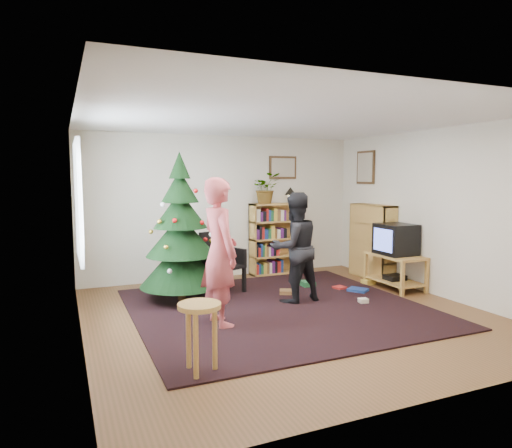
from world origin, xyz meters
name	(u,v)px	position (x,y,z in m)	size (l,w,h in m)	color
floor	(288,314)	(0.00, 0.00, 0.00)	(5.00, 5.00, 0.00)	brown
ceiling	(289,119)	(0.00, 0.00, 2.50)	(5.00, 5.00, 0.00)	white
wall_back	(224,207)	(0.00, 2.50, 1.25)	(5.00, 0.02, 2.50)	silver
wall_front	(437,247)	(0.00, -2.50, 1.25)	(5.00, 0.02, 2.50)	silver
wall_left	(78,228)	(-2.50, 0.00, 1.25)	(0.02, 5.00, 2.50)	silver
wall_right	(438,213)	(2.50, 0.00, 1.25)	(0.02, 5.00, 2.50)	silver
rug	(278,308)	(0.00, 0.30, 0.01)	(3.80, 3.60, 0.02)	black
window_pane	(78,201)	(-2.47, 0.60, 1.50)	(0.04, 1.20, 1.40)	silver
curtain	(79,198)	(-2.43, 1.30, 1.50)	(0.06, 0.35, 1.60)	white
picture_back	(283,168)	(1.15, 2.48, 1.95)	(0.55, 0.03, 0.42)	#4C3319
picture_right	(366,167)	(2.48, 1.75, 1.95)	(0.03, 0.50, 0.60)	#4C3319
christmas_tree	(181,240)	(-1.11, 1.19, 0.89)	(1.18, 1.18, 2.14)	#3F2816
bookshelf_back	(276,238)	(0.94, 2.34, 0.66)	(0.95, 0.30, 1.30)	gold
bookshelf_right	(372,241)	(2.34, 1.33, 0.66)	(0.30, 0.95, 1.30)	gold
tv_stand	(395,268)	(2.22, 0.58, 0.33)	(0.53, 0.95, 0.55)	gold
crt_tv	(396,239)	(2.22, 0.58, 0.79)	(0.52, 0.56, 0.49)	black
armchair	(221,260)	(-0.42, 1.46, 0.51)	(0.68, 0.69, 0.94)	black
stool	(200,319)	(-1.55, -1.28, 0.51)	(0.39, 0.39, 0.66)	gold
person_standing	(220,252)	(-0.94, -0.04, 0.89)	(0.65, 0.43, 1.78)	#BC4B4F
person_by_chair	(294,248)	(0.36, 0.51, 0.78)	(0.76, 0.59, 1.57)	black
potted_plant	(266,188)	(0.74, 2.34, 1.58)	(0.50, 0.43, 0.55)	gray
table_lamp	(290,192)	(1.24, 2.34, 1.50)	(0.22, 0.22, 0.29)	#A57F33
floor_clutter	(337,289)	(1.24, 0.75, 0.04)	(1.77, 1.37, 0.08)	#A51E19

